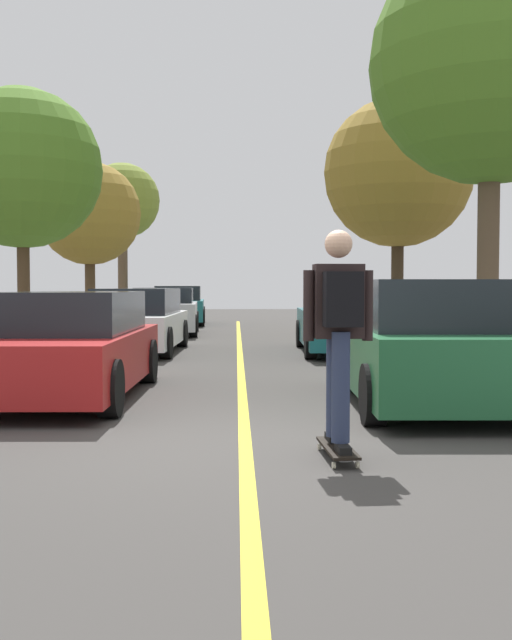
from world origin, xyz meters
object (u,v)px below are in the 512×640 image
parked_car_right_near (343,320)px  fire_hydrant (26,341)px  street_tree_left_far (122,202)px  street_tree_right_near (398,173)px  street_tree_right_nearest (491,63)px  skateboarder (339,324)px  parked_car_left_nearest (71,346)px  parked_car_left_far (164,311)px  street_tree_left_near (89,214)px  skateboard (338,448)px  parked_car_right_nearest (427,344)px  street_tree_left_nearest (22,169)px  parked_car_left_farthest (179,305)px  parked_car_left_near (138,321)px

parked_car_right_near → fire_hydrant: 6.63m
street_tree_left_far → street_tree_right_near: 12.02m
street_tree_right_nearest → skateboarder: 9.16m
parked_car_left_nearest → parked_car_right_near: bearing=54.8°
parked_car_left_far → street_tree_left_near: size_ratio=0.86×
parked_car_right_near → skateboard: parked_car_right_near is taller
parked_car_right_nearest → parked_car_left_far: bearing=108.3°
street_tree_left_nearest → parked_car_left_farthest: bearing=79.9°
street_tree_right_near → skateboarder: (-3.68, -14.76, -3.45)m
street_tree_right_nearest → skateboarder: size_ratio=4.15×
street_tree_left_near → skateboarder: street_tree_left_near is taller
parked_car_left_farthest → street_tree_left_nearest: bearing=-100.1°
street_tree_left_near → parked_car_right_near: bearing=-44.3°
parked_car_left_near → skateboarder: (2.97, -10.13, 0.44)m
parked_car_left_near → parked_car_right_nearest: bearing=-58.9°
street_tree_left_far → parked_car_right_near: bearing=-62.9°
parked_car_left_nearest → fire_hydrant: 3.66m
parked_car_right_nearest → fire_hydrant: parked_car_right_nearest is taller
street_tree_left_nearest → skateboarder: 11.06m
street_tree_left_near → skateboarder: (5.20, -16.38, -2.45)m
parked_car_right_near → street_tree_right_nearest: street_tree_right_nearest is taller
street_tree_right_near → fire_hydrant: 12.03m
parked_car_left_near → fire_hydrant: parked_car_left_near is taller
parked_car_left_nearest → parked_car_left_farthest: parked_car_left_farthest is taller
parked_car_left_far → street_tree_right_near: bearing=-12.4°
parked_car_left_nearest → parked_car_right_near: parked_car_right_near is taller
parked_car_left_nearest → parked_car_left_far: bearing=90.0°
parked_car_left_far → skateboard: (2.98, -16.19, -0.59)m
street_tree_right_near → parked_car_right_nearest: bearing=-100.5°
parked_car_left_far → street_tree_left_nearest: size_ratio=0.81×
skateboard → street_tree_left_far: bearing=102.8°
parked_car_right_near → parked_car_left_nearest: bearing=-125.2°
parked_car_left_near → skateboard: 10.54m
parked_car_left_nearest → skateboarder: 4.68m
skateboarder → street_tree_left_far: bearing=102.8°
street_tree_right_nearest → skateboard: 9.67m
parked_car_left_farthest → street_tree_left_nearest: 13.04m
skateboarder → parked_car_right_nearest: bearing=62.5°
parked_car_left_farthest → parked_car_left_nearest: bearing=-90.0°
parked_car_left_nearest → parked_car_right_near: (4.43, 6.29, 0.05)m
street_tree_left_far → fire_hydrant: 16.49m
parked_car_right_nearest → street_tree_right_near: size_ratio=0.63×
street_tree_left_nearest → street_tree_right_nearest: size_ratio=0.72×
parked_car_left_nearest → street_tree_right_near: bearing=59.2°
parked_car_left_near → street_tree_left_nearest: size_ratio=0.83×
street_tree_left_near → skateboard: (5.20, -16.34, -3.49)m
fire_hydrant → parked_car_left_near: bearing=65.0°
parked_car_left_near → parked_car_left_farthest: parked_car_left_farthest is taller
parked_car_left_farthest → skateboarder: 22.06m
parked_car_left_near → street_tree_left_near: street_tree_left_near is taller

